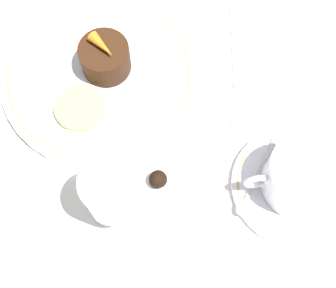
% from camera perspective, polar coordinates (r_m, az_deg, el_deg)
% --- Properties ---
extents(ground_plane, '(3.00, 3.00, 0.00)m').
position_cam_1_polar(ground_plane, '(0.66, -8.94, 7.01)').
color(ground_plane, white).
extents(dinner_plate, '(0.27, 0.27, 0.01)m').
position_cam_1_polar(dinner_plate, '(0.66, -8.36, 8.26)').
color(dinner_plate, white).
rests_on(dinner_plate, ground_plane).
extents(saucer, '(0.15, 0.15, 0.01)m').
position_cam_1_polar(saucer, '(0.61, 14.93, -4.96)').
color(saucer, white).
rests_on(saucer, ground_plane).
extents(coffee_cup, '(0.12, 0.09, 0.06)m').
position_cam_1_polar(coffee_cup, '(0.58, 16.09, -3.83)').
color(coffee_cup, white).
rests_on(coffee_cup, saucer).
extents(spoon, '(0.07, 0.10, 0.00)m').
position_cam_1_polar(spoon, '(0.60, 10.37, -4.89)').
color(spoon, silver).
rests_on(spoon, saucer).
extents(wine_glass, '(0.06, 0.06, 0.11)m').
position_cam_1_polar(wine_glass, '(0.52, -6.86, -5.94)').
color(wine_glass, silver).
rests_on(wine_glass, ground_plane).
extents(fork, '(0.04, 0.19, 0.01)m').
position_cam_1_polar(fork, '(0.66, 8.34, 7.72)').
color(fork, silver).
rests_on(fork, ground_plane).
extents(dessert_cake, '(0.07, 0.07, 0.04)m').
position_cam_1_polar(dessert_cake, '(0.64, -7.68, 10.33)').
color(dessert_cake, '#381E0F').
rests_on(dessert_cake, dinner_plate).
extents(carrot_garnish, '(0.04, 0.04, 0.02)m').
position_cam_1_polar(carrot_garnish, '(0.62, -8.03, 11.78)').
color(carrot_garnish, orange).
rests_on(carrot_garnish, dessert_cake).
extents(pineapple_slice, '(0.07, 0.07, 0.01)m').
position_cam_1_polar(pineapple_slice, '(0.63, -10.69, 4.36)').
color(pineapple_slice, '#EFE075').
rests_on(pineapple_slice, dinner_plate).
extents(chocolate_truffle, '(0.02, 0.02, 0.02)m').
position_cam_1_polar(chocolate_truffle, '(0.59, -1.22, -4.32)').
color(chocolate_truffle, black).
rests_on(chocolate_truffle, ground_plane).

